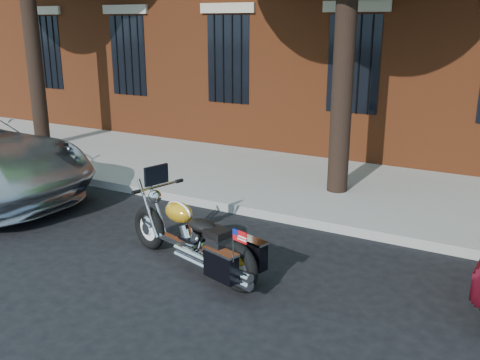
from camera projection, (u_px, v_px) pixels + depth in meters
The scene contains 4 objects.
ground at pixel (232, 250), 7.43m from camera, with size 120.00×120.00×0.00m, color black.
curb at pixel (275, 215), 8.56m from camera, with size 40.00×0.16×0.15m, color gray.
sidewalk at pixel (318, 185), 10.14m from camera, with size 40.00×3.60×0.15m, color gray.
motorcycle at pixel (196, 241), 6.69m from camera, with size 2.31×1.15×1.24m.
Camera 1 is at (3.41, -5.93, 3.06)m, focal length 40.00 mm.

